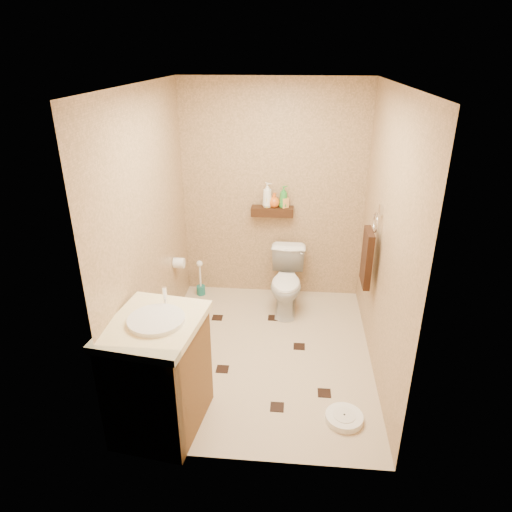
# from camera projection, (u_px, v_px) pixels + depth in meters

# --- Properties ---
(ground) EXTENTS (2.50, 2.50, 0.00)m
(ground) POSITION_uv_depth(u_px,v_px,m) (264.00, 353.00, 4.34)
(ground) COLOR #CBB194
(ground) RESTS_ON ground
(wall_back) EXTENTS (2.00, 0.04, 2.40)m
(wall_back) POSITION_uv_depth(u_px,v_px,m) (273.00, 193.00, 4.97)
(wall_back) COLOR tan
(wall_back) RESTS_ON ground
(wall_front) EXTENTS (2.00, 0.04, 2.40)m
(wall_front) POSITION_uv_depth(u_px,v_px,m) (249.00, 314.00, 2.71)
(wall_front) COLOR tan
(wall_front) RESTS_ON ground
(wall_left) EXTENTS (0.04, 2.50, 2.40)m
(wall_left) POSITION_uv_depth(u_px,v_px,m) (149.00, 232.00, 3.92)
(wall_left) COLOR tan
(wall_left) RESTS_ON ground
(wall_right) EXTENTS (0.04, 2.50, 2.40)m
(wall_right) POSITION_uv_depth(u_px,v_px,m) (385.00, 240.00, 3.76)
(wall_right) COLOR tan
(wall_right) RESTS_ON ground
(ceiling) EXTENTS (2.00, 2.50, 0.02)m
(ceiling) POSITION_uv_depth(u_px,v_px,m) (266.00, 84.00, 3.34)
(ceiling) COLOR white
(ceiling) RESTS_ON wall_back
(wall_shelf) EXTENTS (0.46, 0.14, 0.10)m
(wall_shelf) POSITION_uv_depth(u_px,v_px,m) (272.00, 211.00, 4.98)
(wall_shelf) COLOR #3B2110
(wall_shelf) RESTS_ON wall_back
(floor_accents) EXTENTS (1.20, 1.45, 0.01)m
(floor_accents) POSITION_uv_depth(u_px,v_px,m) (267.00, 355.00, 4.31)
(floor_accents) COLOR black
(floor_accents) RESTS_ON ground
(toilet) EXTENTS (0.38, 0.66, 0.67)m
(toilet) POSITION_uv_depth(u_px,v_px,m) (287.00, 282.00, 4.94)
(toilet) COLOR white
(toilet) RESTS_ON ground
(vanity) EXTENTS (0.71, 0.83, 1.06)m
(vanity) POSITION_uv_depth(u_px,v_px,m) (159.00, 373.00, 3.34)
(vanity) COLOR brown
(vanity) RESTS_ON ground
(bathroom_scale) EXTENTS (0.35, 0.35, 0.06)m
(bathroom_scale) POSITION_uv_depth(u_px,v_px,m) (344.00, 418.00, 3.54)
(bathroom_scale) COLOR white
(bathroom_scale) RESTS_ON ground
(toilet_brush) EXTENTS (0.10, 0.10, 0.43)m
(toilet_brush) POSITION_uv_depth(u_px,v_px,m) (201.00, 283.00, 5.31)
(toilet_brush) COLOR #1C7067
(toilet_brush) RESTS_ON ground
(towel_ring) EXTENTS (0.12, 0.30, 0.76)m
(towel_ring) POSITION_uv_depth(u_px,v_px,m) (368.00, 255.00, 4.10)
(towel_ring) COLOR silver
(towel_ring) RESTS_ON wall_right
(toilet_paper) EXTENTS (0.12, 0.11, 0.12)m
(toilet_paper) POSITION_uv_depth(u_px,v_px,m) (179.00, 263.00, 4.76)
(toilet_paper) COLOR white
(toilet_paper) RESTS_ON wall_left
(bottle_a) EXTENTS (0.14, 0.14, 0.27)m
(bottle_a) POSITION_uv_depth(u_px,v_px,m) (267.00, 195.00, 4.90)
(bottle_a) COLOR white
(bottle_a) RESTS_ON wall_shelf
(bottle_b) EXTENTS (0.10, 0.10, 0.16)m
(bottle_b) POSITION_uv_depth(u_px,v_px,m) (268.00, 200.00, 4.93)
(bottle_b) COLOR yellow
(bottle_b) RESTS_ON wall_shelf
(bottle_c) EXTENTS (0.13, 0.13, 0.16)m
(bottle_c) POSITION_uv_depth(u_px,v_px,m) (274.00, 200.00, 4.92)
(bottle_c) COLOR orange
(bottle_c) RESTS_ON wall_shelf
(bottle_d) EXTENTS (0.12, 0.12, 0.24)m
(bottle_d) POSITION_uv_depth(u_px,v_px,m) (283.00, 197.00, 4.90)
(bottle_d) COLOR green
(bottle_d) RESTS_ON wall_shelf
(bottle_e) EXTENTS (0.10, 0.10, 0.16)m
(bottle_e) POSITION_uv_depth(u_px,v_px,m) (284.00, 200.00, 4.91)
(bottle_e) COLOR #FCB254
(bottle_e) RESTS_ON wall_shelf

